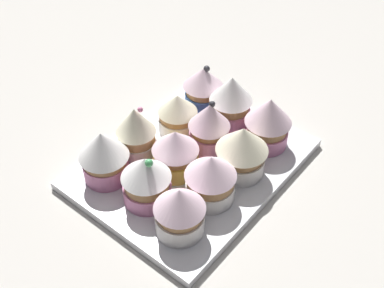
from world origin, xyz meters
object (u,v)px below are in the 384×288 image
cupcake_5 (211,127)px  cupcake_7 (147,180)px  cupcake_4 (231,101)px  cupcake_6 (175,151)px  cupcake_10 (210,177)px  baking_tray (192,163)px  cupcake_11 (180,210)px  cupcake_3 (104,155)px  cupcake_2 (136,133)px  cupcake_1 (178,113)px  cupcake_8 (268,121)px  cupcake_9 (242,149)px  cupcake_0 (203,88)px

cupcake_5 → cupcake_7: cupcake_5 is taller
cupcake_4 → cupcake_6: (11.98, -0.01, -0.88)cm
cupcake_4 → cupcake_10: (12.92, 6.35, -0.71)cm
baking_tray → cupcake_11: size_ratio=4.29×
cupcake_6 → cupcake_7: 6.08cm
cupcake_3 → cupcake_10: cupcake_3 is taller
cupcake_6 → cupcake_2: bearing=-77.9°
baking_tray → cupcake_1: (-3.61, -5.53, 3.68)cm
cupcake_8 → cupcake_11: (18.86, 0.37, -0.50)cm
baking_tray → cupcake_2: 8.70cm
cupcake_3 → cupcake_9: (-11.70, 12.82, -0.03)cm
cupcake_7 → baking_tray: bearing=-178.9°
cupcake_5 → cupcake_8: cupcake_8 is taller
cupcake_2 → cupcake_7: 8.05cm
cupcake_8 → cupcake_11: bearing=1.1°
cupcake_11 → cupcake_10: bearing=-176.5°
cupcake_6 → cupcake_7: (6.03, 0.75, 0.17)cm
cupcake_4 → cupcake_10: cupcake_4 is taller
cupcake_9 → cupcake_7: bearing=-28.2°
cupcake_7 → cupcake_8: (-17.76, 5.62, 0.51)cm
cupcake_7 → cupcake_6: bearing=-172.9°
cupcake_8 → cupcake_10: 12.68cm
cupcake_3 → cupcake_10: (-5.67, 12.48, -0.38)cm
cupcake_3 → cupcake_6: cupcake_3 is taller
cupcake_4 → cupcake_7: size_ratio=1.12×
cupcake_7 → cupcake_8: size_ratio=0.94×
cupcake_0 → cupcake_3: size_ratio=0.98×
cupcake_2 → cupcake_9: size_ratio=1.12×
cupcake_2 → cupcake_6: (-1.22, 5.68, -0.71)cm
cupcake_2 → cupcake_3: bearing=-4.6°
cupcake_9 → cupcake_10: bearing=-3.3°
cupcake_10 → cupcake_8: bearing=180.0°
cupcake_5 → cupcake_2: bearing=-41.4°
cupcake_3 → cupcake_8: bearing=145.8°
cupcake_7 → cupcake_10: (-5.10, 5.61, 0.01)cm
cupcake_0 → cupcake_10: bearing=41.2°
cupcake_2 → cupcake_10: size_ratio=1.21×
cupcake_1 → cupcake_10: cupcake_10 is taller
baking_tray → cupcake_8: cupcake_8 is taller
baking_tray → cupcake_9: bearing=112.0°
cupcake_4 → cupcake_6: 12.01cm
baking_tray → cupcake_10: size_ratio=4.27×
cupcake_0 → cupcake_5: 8.83cm
cupcake_6 → cupcake_10: 6.43cm
baking_tray → cupcake_10: cupcake_10 is taller
cupcake_1 → cupcake_0: bearing=-176.1°
cupcake_7 → cupcake_11: 6.09cm
cupcake_10 → cupcake_2: bearing=-88.7°
cupcake_0 → cupcake_3: bearing=-2.3°
cupcake_0 → cupcake_5: bearing=45.5°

